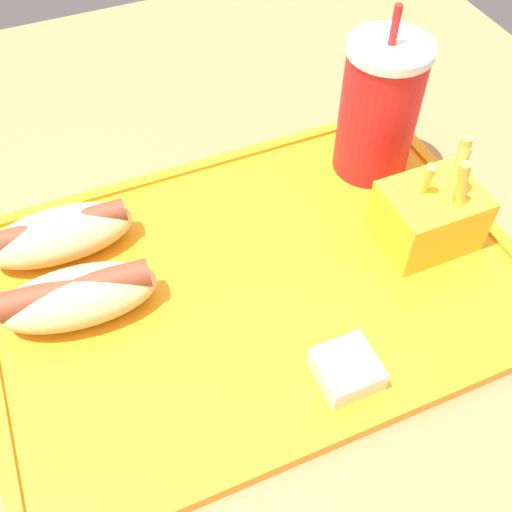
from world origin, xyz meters
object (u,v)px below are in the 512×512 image
fries_carton (430,214)px  hot_dog_near (78,296)px  hot_dog_far (60,234)px  sauce_cup_mayo (347,369)px  soda_cup (379,109)px

fries_carton → hot_dog_near: bearing=172.3°
hot_dog_far → sauce_cup_mayo: (0.17, -0.21, -0.01)m
soda_cup → sauce_cup_mayo: size_ratio=3.85×
hot_dog_far → sauce_cup_mayo: size_ratio=2.93×
sauce_cup_mayo → hot_dog_near: bearing=141.3°
soda_cup → hot_dog_far: size_ratio=1.31×
hot_dog_near → sauce_cup_mayo: (0.17, -0.14, -0.01)m
soda_cup → hot_dog_far: (-0.31, 0.01, -0.05)m
hot_dog_far → fries_carton: (0.30, -0.11, 0.01)m
hot_dog_far → hot_dog_near: bearing=-90.0°
fries_carton → sauce_cup_mayo: bearing=-144.0°
soda_cup → fries_carton: 0.11m
fries_carton → sauce_cup_mayo: 0.17m
hot_dog_far → soda_cup: bearing=-1.1°
hot_dog_far → hot_dog_near: same height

